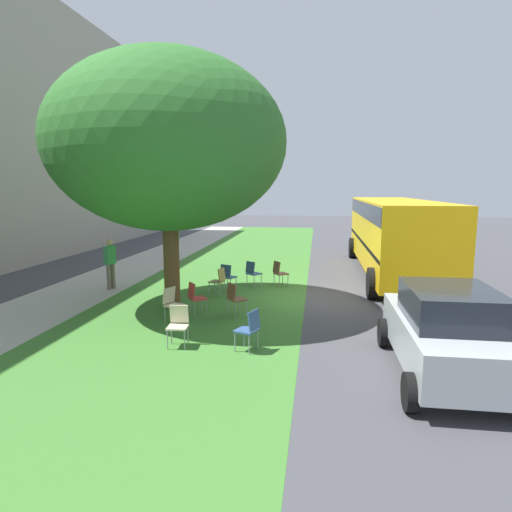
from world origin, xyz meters
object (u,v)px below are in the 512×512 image
school_bus (395,230)px  pedestrian_1 (110,262)px  chair_2 (279,272)px  chair_4 (228,275)px  chair_3 (253,272)px  parked_car (447,332)px  chair_5 (195,296)px  chair_1 (178,323)px  street_tree (168,143)px  chair_6 (235,297)px  chair_8 (219,279)px  chair_0 (250,327)px  chair_7 (172,302)px  pedestrian_0 (175,240)px

school_bus → pedestrian_1: bearing=111.7°
chair_2 → chair_4: 1.84m
chair_3 → parked_car: 8.06m
chair_2 → school_bus: school_bus is taller
chair_3 → chair_5: 3.70m
chair_1 → pedestrian_1: (4.87, 3.91, 0.41)m
street_tree → school_bus: (5.76, -6.99, -2.78)m
street_tree → chair_3: (2.88, -1.87, -4.02)m
chair_6 → chair_8: bearing=23.5°
parked_car → chair_1: bearing=81.0°
chair_0 → chair_8: (4.58, 1.69, 0.00)m
parked_car → school_bus: bearing=-3.8°
chair_3 → school_bus: (2.88, -5.11, 1.24)m
chair_5 → chair_2: bearing=-27.3°
chair_7 → chair_8: bearing=-10.8°
parked_car → pedestrian_0: bearing=36.8°
chair_0 → chair_8: 4.88m
chair_1 → chair_3: 5.92m
chair_1 → parked_car: parked_car is taller
chair_6 → parked_car: size_ratio=0.24×
pedestrian_0 → chair_5: bearing=-158.5°
chair_1 → chair_3: (5.87, -0.73, 0.00)m
parked_car → chair_3: bearing=33.7°
chair_6 → pedestrian_1: 5.33m
chair_1 → chair_2: (6.01, -1.64, 0.00)m
chair_4 → chair_6: 2.90m
chair_2 → chair_5: size_ratio=1.00×
chair_3 → chair_7: 4.47m
chair_5 → school_bus: 8.97m
chair_3 → parked_car: bearing=-146.3°
chair_4 → chair_5: same height
chair_2 → parked_car: (-6.84, -3.57, 0.32)m
street_tree → chair_8: bearing=-34.0°
chair_1 → parked_car: 5.28m
school_bus → pedestrian_0: bearing=75.8°
street_tree → chair_2: bearing=-42.5°
chair_4 → parked_car: 7.95m
chair_3 → chair_6: same height
street_tree → chair_0: street_tree is taller
chair_0 → chair_3: (5.97, 0.82, 0.00)m
chair_8 → chair_5: bearing=176.3°
chair_6 → chair_7: size_ratio=1.00×
street_tree → pedestrian_1: (1.88, 2.77, -3.62)m
pedestrian_1 → chair_2: bearing=-78.3°
chair_3 → chair_5: size_ratio=1.00×
chair_0 → pedestrian_0: size_ratio=0.52×
chair_7 → pedestrian_1: 4.60m
chair_5 → chair_7: same height
pedestrian_0 → chair_3: bearing=-139.8°
chair_4 → chair_8: same height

